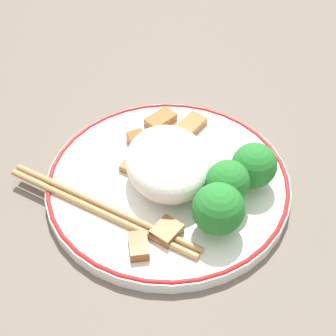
{
  "coord_description": "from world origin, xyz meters",
  "views": [
    {
      "loc": [
        -0.41,
        0.09,
        0.46
      ],
      "look_at": [
        0.0,
        0.0,
        0.03
      ],
      "focal_mm": 60.0,
      "sensor_mm": 36.0,
      "label": 1
    }
  ],
  "objects_px": {
    "plate": "(168,184)",
    "chopsticks": "(102,209)",
    "broccoli_back_right": "(254,166)",
    "broccoli_back_left": "(218,209)",
    "broccoli_back_center": "(228,182)"
  },
  "relations": [
    {
      "from": "plate",
      "to": "broccoli_back_right",
      "type": "distance_m",
      "value": 0.1
    },
    {
      "from": "broccoli_back_right",
      "to": "chopsticks",
      "type": "bearing_deg",
      "value": 90.29
    },
    {
      "from": "broccoli_back_right",
      "to": "broccoli_back_center",
      "type": "bearing_deg",
      "value": 117.98
    },
    {
      "from": "plate",
      "to": "broccoli_back_right",
      "type": "bearing_deg",
      "value": -106.44
    },
    {
      "from": "plate",
      "to": "broccoli_back_left",
      "type": "xyz_separation_m",
      "value": [
        -0.08,
        -0.03,
        0.04
      ]
    },
    {
      "from": "broccoli_back_center",
      "to": "plate",
      "type": "bearing_deg",
      "value": 49.53
    },
    {
      "from": "plate",
      "to": "chopsticks",
      "type": "xyz_separation_m",
      "value": [
        -0.03,
        0.08,
        0.01
      ]
    },
    {
      "from": "plate",
      "to": "chopsticks",
      "type": "relative_size",
      "value": 1.49
    },
    {
      "from": "broccoli_back_right",
      "to": "chopsticks",
      "type": "height_order",
      "value": "broccoli_back_right"
    },
    {
      "from": "broccoli_back_right",
      "to": "broccoli_back_left",
      "type": "bearing_deg",
      "value": 132.7
    },
    {
      "from": "broccoli_back_left",
      "to": "broccoli_back_center",
      "type": "relative_size",
      "value": 1.05
    },
    {
      "from": "plate",
      "to": "broccoli_back_right",
      "type": "xyz_separation_m",
      "value": [
        -0.03,
        -0.09,
        0.03
      ]
    },
    {
      "from": "broccoli_back_left",
      "to": "chopsticks",
      "type": "height_order",
      "value": "broccoli_back_left"
    },
    {
      "from": "broccoli_back_left",
      "to": "broccoli_back_right",
      "type": "bearing_deg",
      "value": -47.3
    },
    {
      "from": "broccoli_back_left",
      "to": "broccoli_back_right",
      "type": "xyz_separation_m",
      "value": [
        0.05,
        -0.05,
        -0.0
      ]
    }
  ]
}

